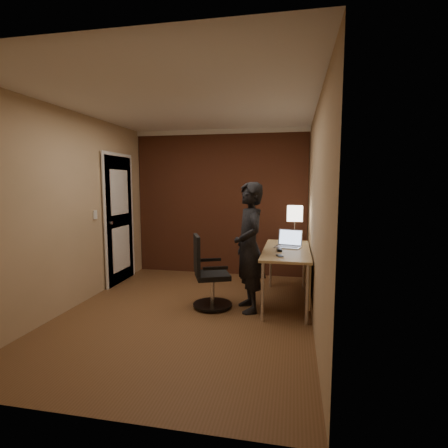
# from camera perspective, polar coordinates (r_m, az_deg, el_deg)

# --- Properties ---
(room) EXTENTS (4.00, 4.00, 4.00)m
(room) POSITION_cam_1_polar(r_m,az_deg,el_deg) (5.74, -4.16, 4.44)
(room) COLOR brown
(room) RESTS_ON ground
(desk) EXTENTS (0.60, 1.50, 0.73)m
(desk) POSITION_cam_1_polar(r_m,az_deg,el_deg) (4.70, 11.05, -5.61)
(desk) COLOR tan
(desk) RESTS_ON ground
(desk_lamp) EXTENTS (0.22, 0.22, 0.54)m
(desk_lamp) POSITION_cam_1_polar(r_m,az_deg,el_deg) (5.19, 11.49, 1.63)
(desk_lamp) COLOR silver
(desk_lamp) RESTS_ON desk
(laptop) EXTENTS (0.38, 0.33, 0.23)m
(laptop) POSITION_cam_1_polar(r_m,az_deg,el_deg) (4.83, 10.56, -2.96)
(laptop) COLOR silver
(laptop) RESTS_ON desk
(mouse) EXTENTS (0.08, 0.11, 0.03)m
(mouse) POSITION_cam_1_polar(r_m,az_deg,el_deg) (4.52, 9.02, -4.21)
(mouse) COLOR black
(mouse) RESTS_ON desk
(phone) EXTENTS (0.10, 0.13, 0.01)m
(phone) POSITION_cam_1_polar(r_m,az_deg,el_deg) (4.22, 9.07, -5.15)
(phone) COLOR black
(phone) RESTS_ON desk
(office_chair) EXTENTS (0.54, 0.59, 0.92)m
(office_chair) POSITION_cam_1_polar(r_m,az_deg,el_deg) (4.50, -2.65, -8.58)
(office_chair) COLOR black
(office_chair) RESTS_ON ground
(person) EXTENTS (0.58, 0.69, 1.61)m
(person) POSITION_cam_1_polar(r_m,az_deg,el_deg) (4.34, 4.14, -3.80)
(person) COLOR black
(person) RESTS_ON ground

